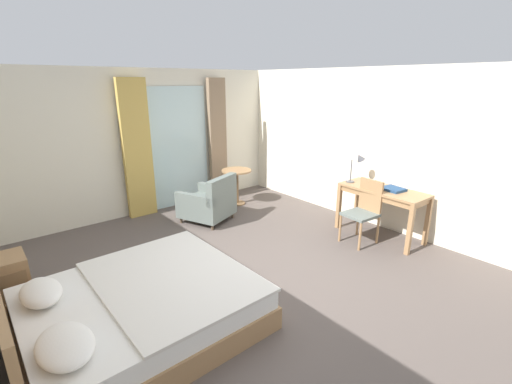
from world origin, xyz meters
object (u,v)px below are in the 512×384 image
object	(u,v)px
closed_book	(393,189)
writing_desk	(383,195)
nightstand	(6,282)
desk_lamp	(358,161)
armchair_by_window	(209,203)
desk_chair	(364,208)
round_cafe_table	(237,179)
bed	(134,309)

from	to	relation	value
closed_book	writing_desk	bearing A→B (deg)	114.16
nightstand	closed_book	size ratio (longest dim) A/B	1.82
nightstand	closed_book	world-z (taller)	closed_book
nightstand	desk_lamp	bearing A→B (deg)	-12.95
armchair_by_window	nightstand	bearing A→B (deg)	-167.66
desk_lamp	closed_book	bearing A→B (deg)	-87.70
nightstand	desk_chair	world-z (taller)	desk_chair
desk_lamp	round_cafe_table	xyz separation A→B (m)	(-0.81, 2.13, -0.61)
nightstand	writing_desk	distance (m)	4.93
round_cafe_table	desk_chair	bearing A→B (deg)	-80.46
round_cafe_table	armchair_by_window	bearing A→B (deg)	-155.57
desk_chair	desk_lamp	distance (m)	0.82
nightstand	armchair_by_window	bearing A→B (deg)	12.34
bed	armchair_by_window	size ratio (longest dim) A/B	2.15
desk_lamp	writing_desk	bearing A→B (deg)	-91.49
nightstand	desk_lamp	xyz separation A→B (m)	(4.67, -1.07, 0.83)
writing_desk	nightstand	bearing A→B (deg)	161.42
writing_desk	armchair_by_window	size ratio (longest dim) A/B	1.31
desk_chair	armchair_by_window	distance (m)	2.54
bed	nightstand	distance (m)	1.56
round_cafe_table	closed_book	bearing A→B (deg)	-73.14
desk_lamp	closed_book	xyz separation A→B (m)	(0.03, -0.62, -0.32)
bed	round_cafe_table	distance (m)	3.79
desk_chair	nightstand	bearing A→B (deg)	160.67
closed_book	round_cafe_table	xyz separation A→B (m)	(-0.83, 2.75, -0.29)
closed_book	armchair_by_window	bearing A→B (deg)	134.80
bed	desk_lamp	xyz separation A→B (m)	(3.78, 0.21, 0.87)
desk_lamp	armchair_by_window	distance (m)	2.55
closed_book	armchair_by_window	xyz separation A→B (m)	(-1.73, 2.35, -0.46)
desk_chair	round_cafe_table	bearing A→B (deg)	99.54
armchair_by_window	round_cafe_table	distance (m)	1.00
writing_desk	desk_chair	xyz separation A→B (m)	(-0.37, 0.06, -0.15)
writing_desk	round_cafe_table	world-z (taller)	writing_desk
nightstand	desk_chair	xyz separation A→B (m)	(4.29, -1.50, 0.24)
bed	closed_book	xyz separation A→B (m)	(3.81, -0.42, 0.55)
writing_desk	closed_book	xyz separation A→B (m)	(0.04, -0.13, 0.12)
nightstand	desk_chair	bearing A→B (deg)	-19.33
closed_book	armchair_by_window	world-z (taller)	armchair_by_window
nightstand	round_cafe_table	world-z (taller)	round_cafe_table
writing_desk	desk_chair	bearing A→B (deg)	170.67
armchair_by_window	desk_chair	bearing A→B (deg)	-58.33
armchair_by_window	bed	bearing A→B (deg)	-137.15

